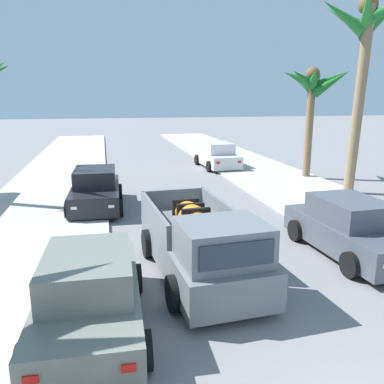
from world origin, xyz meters
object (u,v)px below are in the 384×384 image
Objects in this scene: pickup_truck at (201,245)px; car_left_mid at (90,295)px; car_left_near at (96,190)px; car_right_near at (217,156)px; palm_tree_left_mid at (363,39)px; car_right_mid at (350,229)px; palm_tree_right_fore at (313,88)px.

car_left_mid is at bearing -145.11° from pickup_truck.
pickup_truck is at bearing -69.65° from car_left_near.
palm_tree_left_mid reaches higher than car_right_near.
pickup_truck is 4.38m from car_right_mid.
pickup_truck is 0.93× the size of palm_tree_right_fore.
palm_tree_left_mid is (0.12, -3.62, 1.85)m from palm_tree_right_fore.
car_left_near is 12.11m from palm_tree_right_fore.
palm_tree_right_fore is at bearing 18.13° from car_left_near.
car_right_mid is (-0.23, -14.00, 0.00)m from car_right_near.
car_left_near is 1.00× the size of car_right_mid.
car_right_mid is at bearing -42.37° from car_left_near.
palm_tree_left_mid reaches higher than car_right_mid.
car_right_near is at bearing 89.07° from car_right_mid.
car_right_near is 0.52× the size of palm_tree_left_mid.
car_right_near and car_right_mid have the same top height.
car_left_mid is (-7.08, -16.31, 0.00)m from car_right_near.
pickup_truck is at bearing 34.89° from car_left_mid.
car_left_near is 12.44m from palm_tree_left_mid.
car_right_near is (7.10, 7.73, 0.00)m from car_left_near.
car_right_near is 14.00m from car_right_mid.
car_left_near and car_right_near have the same top height.
pickup_truck is at bearing -107.41° from car_right_near.
palm_tree_left_mid is (8.46, 6.76, 5.72)m from pickup_truck.
car_right_near is at bearing 72.59° from pickup_truck.
pickup_truck is 13.87m from palm_tree_right_fore.
pickup_truck is at bearing -128.77° from palm_tree_right_fore.
car_left_mid is at bearing -113.45° from car_right_near.
car_right_mid is (6.87, -6.27, 0.00)m from car_left_near.
car_left_near is at bearing 110.35° from pickup_truck.
car_left_near is 0.76× the size of palm_tree_right_fore.
car_right_mid is at bearing -112.17° from palm_tree_right_fore.
car_left_mid is at bearing -142.19° from palm_tree_left_mid.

